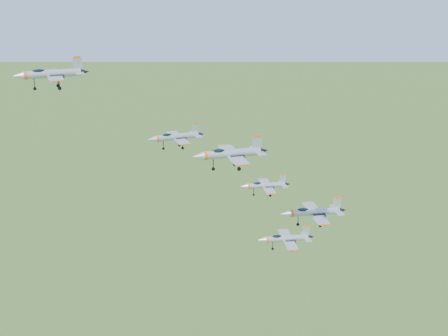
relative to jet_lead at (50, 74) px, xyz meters
name	(u,v)px	position (x,y,z in m)	size (l,w,h in m)	color
jet_lead	(50,74)	(0.00, 0.00, 0.00)	(13.40, 11.05, 3.58)	#9DA3A9
jet_left_high	(175,137)	(21.18, -5.55, -12.59)	(11.17, 9.20, 2.99)	#9DA3A9
jet_right_high	(230,153)	(24.62, -23.53, -10.93)	(13.17, 10.97, 3.52)	#9DA3A9
jet_left_low	(265,185)	(39.75, -6.64, -24.80)	(10.40, 8.81, 2.81)	#9DA3A9
jet_right_low	(285,238)	(36.51, -21.88, -29.39)	(10.61, 8.99, 2.87)	#9DA3A9
jet_trail	(313,212)	(45.50, -16.38, -27.82)	(13.33, 11.26, 3.60)	#9DA3A9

